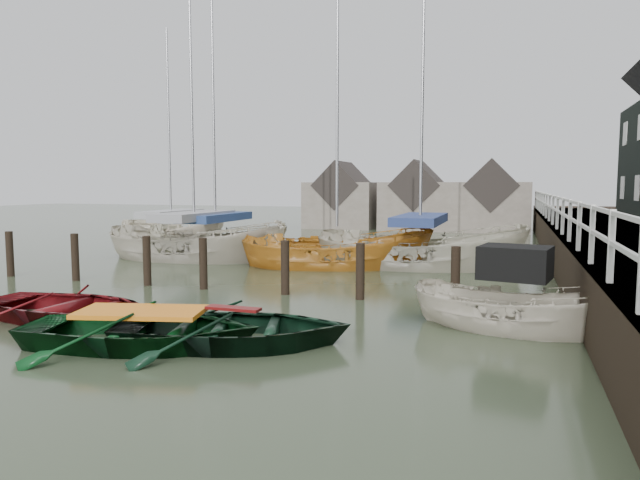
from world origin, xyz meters
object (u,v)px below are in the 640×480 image
(motorboat, at_px, (513,325))
(sailboat_c, at_px, (337,266))
(rowboat_dkgreen, at_px, (234,345))
(sailboat_b, at_px, (216,256))
(rowboat_red, at_px, (70,320))
(sailboat_d, at_px, (420,265))
(sailboat_e, at_px, (172,246))
(rowboat_green, at_px, (142,346))
(sailboat_a, at_px, (195,258))

(motorboat, distance_m, sailboat_c, 9.26)
(rowboat_dkgreen, height_order, motorboat, motorboat)
(sailboat_b, xyz_separation_m, sailboat_c, (5.25, -0.96, -0.05))
(rowboat_red, relative_size, sailboat_d, 0.33)
(sailboat_b, relative_size, sailboat_c, 1.16)
(sailboat_c, xyz_separation_m, sailboat_d, (2.74, 0.81, 0.05))
(rowboat_red, xyz_separation_m, sailboat_e, (-6.02, 12.97, 0.06))
(sailboat_c, bearing_deg, sailboat_e, 52.29)
(rowboat_dkgreen, height_order, sailboat_c, sailboat_c)
(rowboat_red, relative_size, motorboat, 0.95)
(rowboat_green, relative_size, sailboat_b, 0.35)
(sailboat_a, xyz_separation_m, sailboat_b, (0.44, 0.84, 0.00))
(sailboat_b, bearing_deg, sailboat_a, 166.62)
(sailboat_b, bearing_deg, rowboat_green, -142.86)
(sailboat_b, height_order, sailboat_e, sailboat_b)
(rowboat_dkgreen, relative_size, motorboat, 0.98)
(motorboat, distance_m, sailboat_b, 13.75)
(rowboat_red, xyz_separation_m, rowboat_dkgreen, (4.11, -0.56, 0.00))
(sailboat_d, distance_m, sailboat_e, 12.09)
(rowboat_dkgreen, xyz_separation_m, sailboat_a, (-6.81, 10.01, 0.06))
(rowboat_dkgreen, xyz_separation_m, sailboat_b, (-6.37, 10.86, 0.06))
(motorboat, bearing_deg, rowboat_red, 115.20)
(sailboat_c, height_order, sailboat_d, sailboat_d)
(motorboat, xyz_separation_m, sailboat_d, (-3.07, 8.03, -0.05))
(rowboat_green, distance_m, motorboat, 6.99)
(rowboat_green, relative_size, sailboat_a, 0.36)
(motorboat, bearing_deg, sailboat_a, 69.13)
(rowboat_red, xyz_separation_m, sailboat_d, (5.73, 10.15, 0.06))
(sailboat_b, bearing_deg, rowboat_red, -153.57)
(motorboat, height_order, sailboat_e, sailboat_e)
(rowboat_green, bearing_deg, sailboat_b, 8.91)
(rowboat_green, relative_size, motorboat, 0.98)
(rowboat_green, relative_size, sailboat_e, 0.38)
(sailboat_a, relative_size, sailboat_c, 1.13)
(rowboat_green, distance_m, sailboat_e, 16.54)
(sailboat_d, bearing_deg, rowboat_dkgreen, 166.16)
(sailboat_a, height_order, sailboat_b, sailboat_b)
(sailboat_b, height_order, sailboat_d, sailboat_d)
(rowboat_dkgreen, xyz_separation_m, sailboat_e, (-10.14, 13.53, 0.06))
(motorboat, height_order, sailboat_c, sailboat_c)
(sailboat_a, relative_size, sailboat_b, 0.97)
(rowboat_dkgreen, height_order, sailboat_e, sailboat_e)
(sailboat_c, distance_m, sailboat_d, 2.86)
(rowboat_dkgreen, bearing_deg, sailboat_a, 16.28)
(rowboat_red, distance_m, sailboat_e, 14.30)
(rowboat_dkgreen, height_order, sailboat_a, sailboat_a)
(sailboat_e, bearing_deg, sailboat_b, -105.56)
(motorboat, xyz_separation_m, sailboat_c, (-5.80, 7.22, -0.10))
(rowboat_dkgreen, relative_size, sailboat_c, 0.41)
(rowboat_red, height_order, sailboat_d, sailboat_d)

